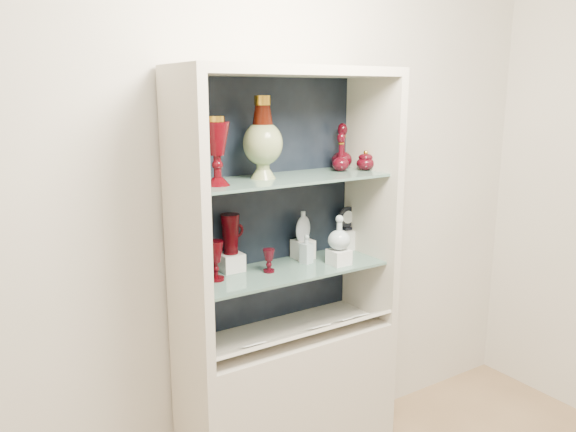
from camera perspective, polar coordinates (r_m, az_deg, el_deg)
wall_back at (r=2.64m, az=-2.59°, el=2.99°), size 3.50×0.02×2.80m
cabinet_base at (r=2.82m, az=0.00°, el=-18.65°), size 1.00×0.40×0.75m
cabinet_back_panel at (r=2.63m, az=-2.25°, el=1.29°), size 0.98×0.02×1.15m
cabinet_side_left at (r=2.25m, az=-10.33°, el=-0.82°), size 0.04×0.40×1.15m
cabinet_side_right at (r=2.75m, az=8.43°, el=1.68°), size 0.04×0.40×1.15m
cabinet_top_cap at (r=2.42m, az=0.00°, el=14.51°), size 1.00×0.40×0.04m
shelf_lower at (r=2.56m, az=-0.24°, el=-5.53°), size 0.92×0.34×0.01m
shelf_upper at (r=2.46m, az=-0.25°, el=3.82°), size 0.92×0.34×0.01m
label_ledge at (r=2.55m, az=1.37°, el=-11.93°), size 0.92×0.17×0.09m
label_card_0 at (r=2.43m, az=-3.64°, el=-12.91°), size 0.10×0.06×0.03m
label_card_1 at (r=2.72m, az=7.00°, el=-10.06°), size 0.10×0.06×0.03m
label_card_2 at (r=2.59m, az=3.04°, el=-11.17°), size 0.10×0.06×0.03m
label_card_3 at (r=2.69m, az=6.00°, el=-10.35°), size 0.10×0.06×0.03m
pedestal_lamp_left at (r=2.29m, az=-10.44°, el=6.58°), size 0.12×0.12×0.28m
pedestal_lamp_right at (r=2.24m, az=-7.22°, el=6.56°), size 0.11×0.11×0.27m
enamel_urn at (r=2.41m, az=-2.58°, el=7.96°), size 0.18×0.18×0.35m
ruby_decanter_a at (r=2.65m, az=5.40°, el=6.71°), size 0.08×0.08×0.20m
ruby_decanter_b at (r=2.74m, az=5.52°, el=7.22°), size 0.12×0.12×0.23m
lidded_bowl at (r=2.70m, az=7.88°, el=5.65°), size 0.10×0.10×0.10m
cobalt_goblet at (r=2.32m, az=-9.30°, el=-5.18°), size 0.10×0.10×0.17m
ruby_goblet_tall at (r=2.40m, az=-7.37°, el=-4.53°), size 0.09×0.09×0.17m
ruby_goblet_small at (r=2.50m, az=-1.96°, el=-4.56°), size 0.07×0.07×0.11m
riser_ruby_pitcher at (r=2.53m, az=-5.82°, el=-4.67°), size 0.10×0.10×0.08m
ruby_pitcher at (r=2.50m, az=-5.88°, el=-1.83°), size 0.15×0.11×0.18m
clear_square_bottle at (r=2.62m, az=1.89°, el=-3.34°), size 0.06×0.06×0.14m
riser_flat_flask at (r=2.71m, az=1.52°, el=-3.38°), size 0.09×0.09×0.09m
flat_flask at (r=2.68m, az=1.54°, el=-0.95°), size 0.11×0.07×0.15m
riser_clear_round_decanter at (r=2.62m, az=5.18°, el=-4.17°), size 0.09×0.09×0.07m
clear_round_decanter at (r=2.59m, az=5.23°, el=-1.77°), size 0.11×0.11×0.16m
riser_cameo_medallion at (r=2.87m, az=6.02°, el=-2.40°), size 0.08×0.08×0.10m
cameo_medallion at (r=2.85m, az=6.07°, el=-0.20°), size 0.11×0.05×0.13m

